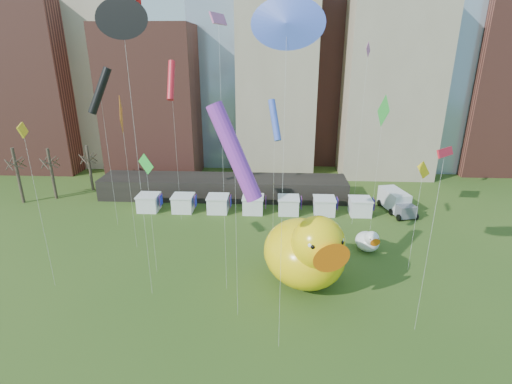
# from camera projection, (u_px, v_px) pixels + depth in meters

# --- Properties ---
(skyline) EXTENTS (101.00, 23.00, 68.00)m
(skyline) POSITION_uv_depth(u_px,v_px,m) (267.00, 52.00, 70.97)
(skyline) COLOR brown
(skyline) RESTS_ON ground
(pavilion) EXTENTS (38.00, 6.00, 3.20)m
(pavilion) POSITION_uv_depth(u_px,v_px,m) (223.00, 187.00, 60.17)
(pavilion) COLOR black
(pavilion) RESTS_ON ground
(vendor_tents) EXTENTS (33.24, 2.80, 2.40)m
(vendor_tents) POSITION_uv_depth(u_px,v_px,m) (253.00, 205.00, 54.47)
(vendor_tents) COLOR white
(vendor_tents) RESTS_ON ground
(bare_trees) EXTENTS (8.44, 6.44, 8.50)m
(bare_trees) POSITION_uv_depth(u_px,v_px,m) (53.00, 173.00, 59.23)
(bare_trees) COLOR #382B21
(bare_trees) RESTS_ON ground
(big_duck) EXTENTS (10.28, 11.55, 8.09)m
(big_duck) POSITION_uv_depth(u_px,v_px,m) (307.00, 251.00, 36.59)
(big_duck) COLOR yellow
(big_duck) RESTS_ON ground
(small_duck) EXTENTS (3.21, 3.86, 2.78)m
(small_duck) POSITION_uv_depth(u_px,v_px,m) (368.00, 241.00, 43.80)
(small_duck) COLOR white
(small_duck) RESTS_ON ground
(seahorse_green) EXTENTS (1.90, 2.22, 6.70)m
(seahorse_green) POSITION_uv_depth(u_px,v_px,m) (317.00, 247.00, 35.14)
(seahorse_green) COLOR silver
(seahorse_green) RESTS_ON ground
(seahorse_purple) EXTENTS (1.23, 1.51, 5.00)m
(seahorse_purple) POSITION_uv_depth(u_px,v_px,m) (300.00, 239.00, 39.21)
(seahorse_purple) COLOR silver
(seahorse_purple) RESTS_ON ground
(box_truck) EXTENTS (3.96, 7.16, 2.88)m
(box_truck) POSITION_uv_depth(u_px,v_px,m) (396.00, 201.00, 54.83)
(box_truck) COLOR silver
(box_truck) RESTS_ON ground
(kite_0) EXTENTS (1.63, 1.48, 15.29)m
(kite_0) POSITION_uv_depth(u_px,v_px,m) (445.00, 155.00, 26.62)
(kite_0) COLOR silver
(kite_0) RESTS_ON ground
(kite_1) EXTENTS (1.05, 2.69, 24.27)m
(kite_1) POSITION_uv_depth(u_px,v_px,m) (219.00, 23.00, 28.97)
(kite_1) COLOR silver
(kite_1) RESTS_ON ground
(kite_2) EXTENTS (3.34, 2.09, 19.98)m
(kite_2) POSITION_uv_depth(u_px,v_px,m) (100.00, 91.00, 45.02)
(kite_2) COLOR silver
(kite_2) RESTS_ON ground
(kite_3) EXTENTS (0.39, 3.74, 17.02)m
(kite_3) POSITION_uv_depth(u_px,v_px,m) (383.00, 112.00, 44.19)
(kite_3) COLOR silver
(kite_3) RESTS_ON ground
(kite_4) EXTENTS (0.67, 1.59, 11.79)m
(kite_4) POSITION_uv_depth(u_px,v_px,m) (423.00, 173.00, 36.75)
(kite_4) COLOR silver
(kite_4) RESTS_ON ground
(kite_5) EXTENTS (2.96, 1.06, 24.53)m
(kite_5) POSITION_uv_depth(u_px,v_px,m) (287.00, 24.00, 21.94)
(kite_5) COLOR silver
(kite_5) RESTS_ON ground
(kite_6) EXTENTS (1.18, 3.65, 17.37)m
(kite_6) POSITION_uv_depth(u_px,v_px,m) (121.00, 116.00, 39.72)
(kite_6) COLOR silver
(kite_6) RESTS_ON ground
(kite_7) EXTENTS (4.54, 2.67, 18.22)m
(kite_7) POSITION_uv_depth(u_px,v_px,m) (235.00, 153.00, 28.50)
(kite_7) COLOR silver
(kite_7) RESTS_ON ground
(kite_8) EXTENTS (0.80, 2.74, 20.64)m
(kite_8) POSITION_uv_depth(u_px,v_px,m) (171.00, 80.00, 46.13)
(kite_8) COLOR silver
(kite_8) RESTS_ON ground
(kite_9) EXTENTS (0.84, 1.58, 22.66)m
(kite_9) POSITION_uv_depth(u_px,v_px,m) (367.00, 60.00, 44.14)
(kite_9) COLOR silver
(kite_9) RESTS_ON ground
(kite_10) EXTENTS (2.93, 0.91, 25.26)m
(kite_10) POSITION_uv_depth(u_px,v_px,m) (122.00, 19.00, 28.30)
(kite_10) COLOR silver
(kite_10) RESTS_ON ground
(kite_11) EXTENTS (1.76, 1.02, 12.61)m
(kite_11) POSITION_uv_depth(u_px,v_px,m) (146.00, 167.00, 36.20)
(kite_11) COLOR silver
(kite_11) RESTS_ON ground
(kite_12) EXTENTS (1.71, 2.88, 15.79)m
(kite_12) POSITION_uv_depth(u_px,v_px,m) (23.00, 131.00, 32.47)
(kite_12) COLOR silver
(kite_12) RESTS_ON ground
(kite_13) EXTENTS (1.45, 2.22, 17.58)m
(kite_13) POSITION_uv_depth(u_px,v_px,m) (275.00, 120.00, 34.53)
(kite_13) COLOR silver
(kite_13) RESTS_ON ground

